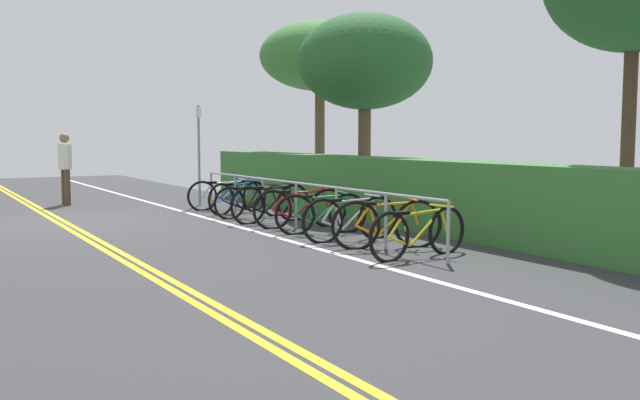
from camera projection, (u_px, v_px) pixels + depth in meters
ground_plane at (62, 224)px, 13.43m from camera, size 32.16×10.55×0.05m
centre_line_yellow_inner at (58, 223)px, 13.39m from camera, size 28.94×0.10×0.00m
centre_line_yellow_outer at (66, 222)px, 13.47m from camera, size 28.94×0.10×0.00m
bike_lane_stripe_white at (194, 215)px, 14.80m from camera, size 28.94×0.12×0.00m
bike_rack at (296, 194)px, 12.62m from camera, size 8.37×0.05×0.85m
bicycle_0 at (225, 195)px, 15.83m from camera, size 0.46×1.78×0.73m
bicycle_1 at (238, 197)px, 15.09m from camera, size 0.65×1.63×0.74m
bicycle_2 at (253, 201)px, 14.26m from camera, size 0.46×1.75×0.71m
bicycle_3 at (271, 204)px, 13.46m from camera, size 0.46×1.80×0.78m
bicycle_4 at (301, 208)px, 12.68m from camera, size 0.51×1.80×0.76m
bicycle_5 at (321, 213)px, 11.92m from camera, size 0.52×1.66×0.74m
bicycle_6 at (350, 219)px, 11.08m from camera, size 0.46×1.76×0.76m
bicycle_7 at (387, 224)px, 10.32m from camera, size 0.67×1.64×0.78m
bicycle_8 at (419, 233)px, 9.55m from camera, size 0.46×1.81×0.74m
pedestrian at (65, 164)px, 16.80m from camera, size 0.49×0.32×1.75m
sign_post_near at (199, 146)px, 16.64m from camera, size 0.36×0.07×2.42m
hedge_backdrop at (430, 195)px, 12.30m from camera, size 17.32×0.83×1.26m
tree_near_left at (320, 57)px, 19.51m from camera, size 3.41×3.41×4.91m
tree_mid at (365, 63)px, 15.31m from camera, size 3.00×3.00×4.39m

